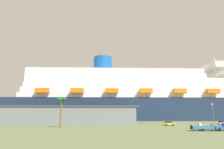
% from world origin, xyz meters
% --- Properties ---
extents(ground_plane, '(600.00, 600.00, 0.00)m').
position_xyz_m(ground_plane, '(0.00, 30.00, 0.00)').
color(ground_plane, '#66754C').
extents(cruise_ship, '(223.71, 53.83, 55.17)m').
position_xyz_m(cruise_ship, '(15.68, 64.28, 13.85)').
color(cruise_ship, '#1E2D4C').
rests_on(cruise_ship, ground_plane).
extents(terminal_building, '(71.48, 22.30, 8.13)m').
position_xyz_m(terminal_building, '(-35.61, 24.28, 4.09)').
color(terminal_building, slate).
rests_on(terminal_building, ground_plane).
extents(small_boat_on_trailer, '(8.33, 2.97, 2.15)m').
position_xyz_m(small_boat_on_trailer, '(11.93, -13.32, 0.96)').
color(small_boat_on_trailer, '#595960').
rests_on(small_boat_on_trailer, ground_plane).
extents(palm_tree, '(3.50, 3.49, 10.58)m').
position_xyz_m(palm_tree, '(-31.49, 0.87, 8.35)').
color(palm_tree, brown).
rests_on(palm_tree, ground_plane).
extents(street_lamp, '(0.56, 0.56, 8.15)m').
position_xyz_m(street_lamp, '(18.89, -7.80, 5.30)').
color(street_lamp, slate).
rests_on(street_lamp, ground_plane).
extents(parked_car_yellow_taxi, '(4.42, 2.17, 1.58)m').
position_xyz_m(parked_car_yellow_taxi, '(10.58, 8.64, 0.83)').
color(parked_car_yellow_taxi, yellow).
rests_on(parked_car_yellow_taxi, ground_plane).
extents(parked_car_silver_sedan, '(4.55, 2.45, 1.58)m').
position_xyz_m(parked_car_silver_sedan, '(35.08, 9.51, 0.83)').
color(parked_car_silver_sedan, silver).
rests_on(parked_car_silver_sedan, ground_plane).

